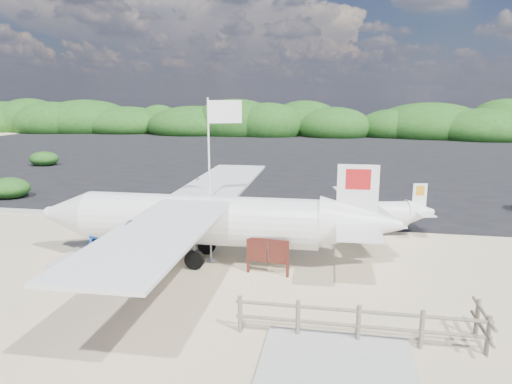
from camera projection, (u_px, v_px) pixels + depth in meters
ground at (191, 259)px, 17.26m from camera, size 160.00×160.00×0.00m
asphalt_apron at (285, 156)px, 46.13m from camera, size 90.00×50.00×0.04m
lagoon at (8, 234)px, 20.28m from camera, size 9.00×7.00×0.40m
walkway_pad at (337, 363)px, 10.52m from camera, size 3.50×2.50×0.10m
vegetation_band at (304, 135)px, 70.18m from camera, size 124.00×8.00×4.40m
fence at (357, 343)px, 11.40m from camera, size 6.40×2.00×1.10m
baggage_cart at (129, 252)px, 17.92m from camera, size 3.29×2.57×1.45m
flagpole at (211, 260)px, 17.06m from camera, size 1.30×0.91×5.99m
signboard at (267, 275)px, 15.72m from camera, size 1.61×0.38×1.32m
crew_a at (207, 225)px, 18.14m from camera, size 0.79×0.59×1.96m
crew_b at (218, 212)px, 20.61m from camera, size 0.94×0.76×1.80m
aircraft_large at (403, 164)px, 41.13m from camera, size 16.24×16.24×4.79m
aircraft_small at (152, 152)px, 49.07m from camera, size 7.39×7.39×2.22m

